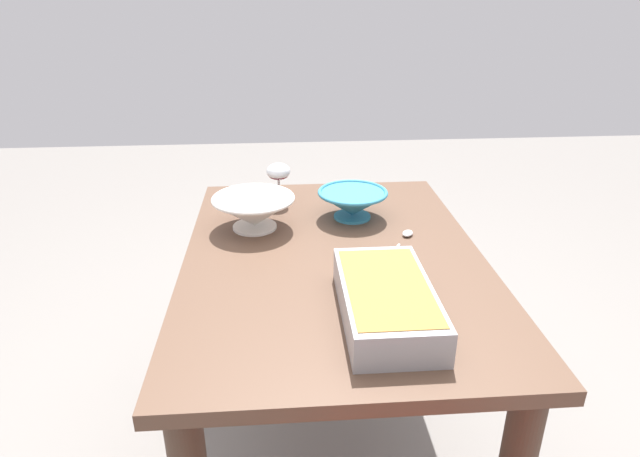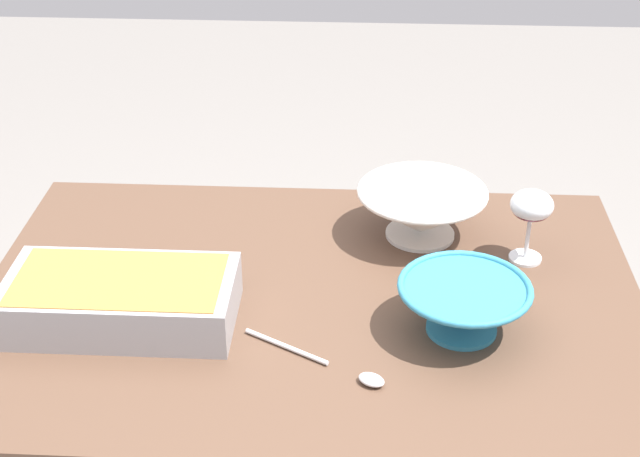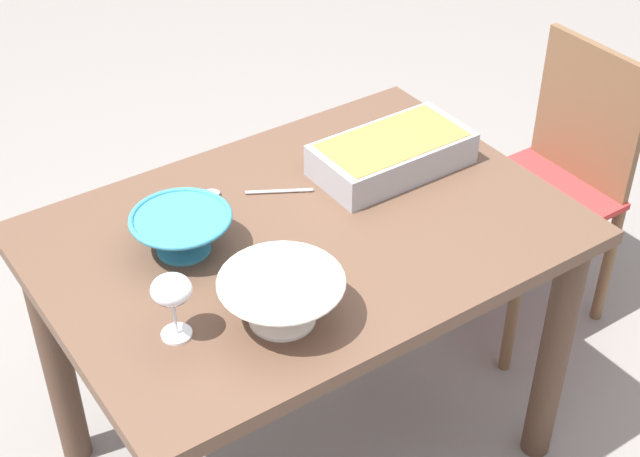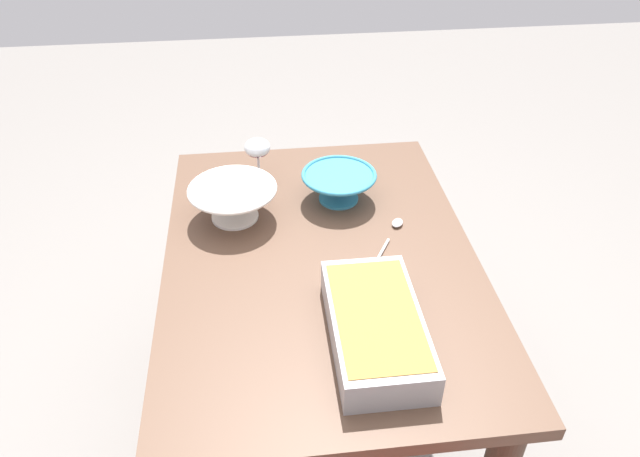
# 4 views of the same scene
# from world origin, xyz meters

# --- Properties ---
(dining_table) EXTENTS (1.20, 0.84, 0.77)m
(dining_table) POSITION_xyz_m (0.00, 0.00, 0.62)
(dining_table) COLOR brown
(dining_table) RESTS_ON ground_plane
(wine_glass) EXTENTS (0.08, 0.08, 0.15)m
(wine_glass) POSITION_xyz_m (0.40, 0.15, 0.88)
(wine_glass) COLOR white
(wine_glass) RESTS_ON dining_table
(casserole_dish) EXTENTS (0.39, 0.20, 0.08)m
(casserole_dish) POSITION_xyz_m (-0.32, -0.09, 0.81)
(casserole_dish) COLOR #99999E
(casserole_dish) RESTS_ON dining_table
(mixing_bowl) EXTENTS (0.26, 0.26, 0.11)m
(mixing_bowl) POSITION_xyz_m (0.20, 0.23, 0.83)
(mixing_bowl) COLOR white
(mixing_bowl) RESTS_ON dining_table
(small_bowl) EXTENTS (0.23, 0.23, 0.09)m
(small_bowl) POSITION_xyz_m (0.26, -0.09, 0.82)
(small_bowl) COLOR teal
(small_bowl) RESTS_ON dining_table
(serving_spoon) EXTENTS (0.24, 0.15, 0.01)m
(serving_spoon) POSITION_xyz_m (0.06, -0.21, 0.77)
(serving_spoon) COLOR silver
(serving_spoon) RESTS_ON dining_table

